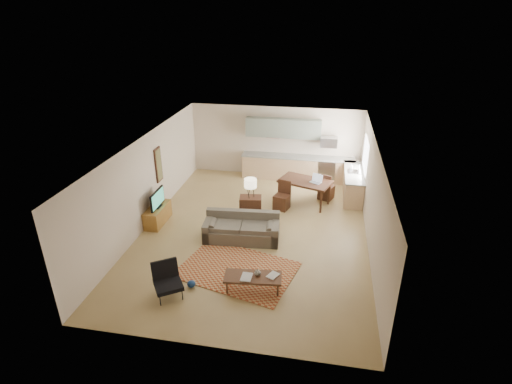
% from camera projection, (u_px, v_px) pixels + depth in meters
% --- Properties ---
extents(room, '(9.00, 9.00, 9.00)m').
position_uv_depth(room, '(254.00, 190.00, 11.25)').
color(room, '#A08551').
rests_on(room, ground).
extents(kitchen_counter_back, '(4.26, 0.64, 0.92)m').
position_uv_depth(kitchen_counter_back, '(297.00, 168.00, 15.21)').
color(kitchen_counter_back, tan).
rests_on(kitchen_counter_back, ground).
extents(kitchen_counter_right, '(0.64, 2.26, 0.92)m').
position_uv_depth(kitchen_counter_right, '(353.00, 184.00, 13.83)').
color(kitchen_counter_right, tan).
rests_on(kitchen_counter_right, ground).
extents(kitchen_range, '(0.62, 0.62, 0.90)m').
position_uv_depth(kitchen_range, '(326.00, 170.00, 15.03)').
color(kitchen_range, '#A5A8AD').
rests_on(kitchen_range, ground).
extents(kitchen_microwave, '(0.62, 0.40, 0.35)m').
position_uv_depth(kitchen_microwave, '(329.00, 142.00, 14.59)').
color(kitchen_microwave, '#A5A8AD').
rests_on(kitchen_microwave, room).
extents(upper_cabinets, '(2.80, 0.34, 0.70)m').
position_uv_depth(upper_cabinets, '(283.00, 128.00, 14.81)').
color(upper_cabinets, gray).
rests_on(upper_cabinets, room).
extents(window_right, '(0.02, 1.40, 1.05)m').
position_uv_depth(window_right, '(365.00, 155.00, 13.32)').
color(window_right, white).
rests_on(window_right, room).
extents(wall_art_left, '(0.06, 0.42, 1.10)m').
position_uv_depth(wall_art_left, '(159.00, 165.00, 12.49)').
color(wall_art_left, olive).
rests_on(wall_art_left, room).
extents(triptych, '(1.70, 0.04, 0.50)m').
position_uv_depth(triptych, '(273.00, 132.00, 15.08)').
color(triptych, beige).
rests_on(triptych, room).
extents(rug, '(3.20, 2.58, 0.02)m').
position_uv_depth(rug, '(237.00, 270.00, 10.08)').
color(rug, maroon).
rests_on(rug, floor).
extents(sofa, '(2.27, 1.13, 0.77)m').
position_uv_depth(sofa, '(242.00, 228.00, 11.25)').
color(sofa, '#595245').
rests_on(sofa, floor).
extents(coffee_table, '(1.38, 0.67, 0.40)m').
position_uv_depth(coffee_table, '(253.00, 283.00, 9.29)').
color(coffee_table, '#442616').
rests_on(coffee_table, floor).
extents(book_a, '(0.26, 0.34, 0.03)m').
position_uv_depth(book_a, '(241.00, 276.00, 9.17)').
color(book_a, maroon).
rests_on(book_a, coffee_table).
extents(book_b, '(0.46, 0.47, 0.02)m').
position_uv_depth(book_b, '(269.00, 274.00, 9.27)').
color(book_b, navy).
rests_on(book_b, coffee_table).
extents(vase, '(0.17, 0.17, 0.16)m').
position_uv_depth(vase, '(258.00, 272.00, 9.22)').
color(vase, black).
rests_on(vase, coffee_table).
extents(armchair, '(0.97, 0.97, 0.80)m').
position_uv_depth(armchair, '(168.00, 282.00, 9.02)').
color(armchair, black).
rests_on(armchair, floor).
extents(tv_credenza, '(0.45, 1.17, 0.54)m').
position_uv_depth(tv_credenza, '(158.00, 215.00, 12.19)').
color(tv_credenza, brown).
rests_on(tv_credenza, floor).
extents(tv, '(0.09, 0.90, 0.54)m').
position_uv_depth(tv, '(157.00, 199.00, 11.96)').
color(tv, black).
rests_on(tv, tv_credenza).
extents(console_table, '(0.72, 0.53, 0.77)m').
position_uv_depth(console_table, '(251.00, 208.00, 12.32)').
color(console_table, '#361D12').
rests_on(console_table, floor).
extents(table_lamp, '(0.45, 0.45, 0.62)m').
position_uv_depth(table_lamp, '(250.00, 188.00, 12.03)').
color(table_lamp, beige).
rests_on(table_lamp, console_table).
extents(dining_table, '(1.88, 1.45, 0.84)m').
position_uv_depth(dining_table, '(305.00, 192.00, 13.32)').
color(dining_table, '#361D12').
rests_on(dining_table, floor).
extents(dining_chair_near, '(0.57, 0.59, 0.95)m').
position_uv_depth(dining_chair_near, '(282.00, 196.00, 12.96)').
color(dining_chair_near, '#361D12').
rests_on(dining_chair_near, floor).
extents(dining_chair_far, '(0.60, 0.61, 0.96)m').
position_uv_depth(dining_chair_far, '(327.00, 186.00, 13.64)').
color(dining_chair_far, '#361D12').
rests_on(dining_chair_far, floor).
extents(laptop, '(0.44, 0.40, 0.27)m').
position_uv_depth(laptop, '(316.00, 179.00, 12.94)').
color(laptop, '#A5A8AD').
rests_on(laptop, dining_table).
extents(soap_bottle, '(0.13, 0.13, 0.19)m').
position_uv_depth(soap_bottle, '(351.00, 166.00, 13.84)').
color(soap_bottle, beige).
rests_on(soap_bottle, kitchen_counter_right).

